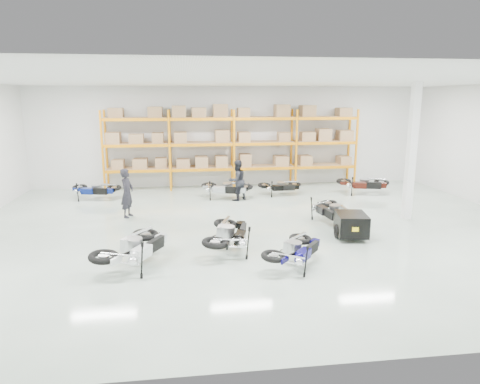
{
  "coord_description": "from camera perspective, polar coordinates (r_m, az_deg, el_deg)",
  "views": [
    {
      "loc": [
        -2.17,
        -12.58,
        3.98
      ],
      "look_at": [
        -0.47,
        0.42,
        1.1
      ],
      "focal_mm": 32.0,
      "sensor_mm": 36.0,
      "label": 1
    }
  ],
  "objects": [
    {
      "name": "room",
      "position": [
        12.88,
        2.32,
        4.67
      ],
      "size": [
        18.0,
        18.0,
        18.0
      ],
      "color": "#B5CABA",
      "rests_on": "ground"
    },
    {
      "name": "pallet_rack",
      "position": [
        19.23,
        -0.95,
        7.26
      ],
      "size": [
        11.28,
        0.98,
        3.62
      ],
      "color": "orange",
      "rests_on": "ground"
    },
    {
      "name": "structural_column",
      "position": [
        15.11,
        21.89,
        4.93
      ],
      "size": [
        0.25,
        0.25,
        4.5
      ],
      "primitive_type": "cube",
      "color": "white",
      "rests_on": "ground"
    },
    {
      "name": "moto_blue_centre",
      "position": [
        10.42,
        7.47,
        -7.03
      ],
      "size": [
        1.79,
        1.9,
        1.13
      ],
      "primitive_type": null,
      "rotation": [
        0.0,
        -0.09,
        2.44
      ],
      "color": "#0B074E",
      "rests_on": "ground"
    },
    {
      "name": "moto_silver_left",
      "position": [
        10.59,
        -13.85,
        -6.48
      ],
      "size": [
        1.84,
        2.26,
        1.31
      ],
      "primitive_type": null,
      "rotation": [
        0.0,
        -0.09,
        2.65
      ],
      "color": "silver",
      "rests_on": "ground"
    },
    {
      "name": "moto_black_far_left",
      "position": [
        11.31,
        -1.39,
        -4.98
      ],
      "size": [
        1.45,
        2.16,
        1.28
      ],
      "primitive_type": null,
      "rotation": [
        0.0,
        -0.09,
        2.89
      ],
      "color": "black",
      "rests_on": "ground"
    },
    {
      "name": "moto_touring_right",
      "position": [
        14.16,
        12.24,
        -1.9
      ],
      "size": [
        1.11,
        1.91,
        1.17
      ],
      "primitive_type": null,
      "rotation": [
        0.0,
        -0.09,
        0.12
      ],
      "color": "black",
      "rests_on": "ground"
    },
    {
      "name": "trailer",
      "position": [
        12.75,
        14.6,
        -4.2
      ],
      "size": [
        0.98,
        1.79,
        0.73
      ],
      "rotation": [
        0.0,
        0.0,
        -0.16
      ],
      "color": "black",
      "rests_on": "ground"
    },
    {
      "name": "moto_back_a",
      "position": [
        18.05,
        -18.84,
        0.71
      ],
      "size": [
        1.89,
        1.23,
        1.12
      ],
      "primitive_type": null,
      "rotation": [
        0.0,
        -0.09,
        1.34
      ],
      "color": "navy",
      "rests_on": "ground"
    },
    {
      "name": "moto_back_b",
      "position": [
        17.24,
        -1.94,
        0.95
      ],
      "size": [
        2.04,
        1.47,
        1.19
      ],
      "primitive_type": null,
      "rotation": [
        0.0,
        -0.09,
        1.23
      ],
      "color": "#9FA4A8",
      "rests_on": "ground"
    },
    {
      "name": "moto_back_c",
      "position": [
        17.95,
        5.39,
        1.11
      ],
      "size": [
        1.59,
        0.81,
        1.02
      ],
      "primitive_type": null,
      "rotation": [
        0.0,
        -0.09,
        1.55
      ],
      "color": "black",
      "rests_on": "ground"
    },
    {
      "name": "moto_back_d",
      "position": [
        18.81,
        16.14,
        1.48
      ],
      "size": [
        2.06,
        1.4,
        1.22
      ],
      "primitive_type": null,
      "rotation": [
        0.0,
        -0.09,
        1.3
      ],
      "color": "#3C120C",
      "rests_on": "ground"
    },
    {
      "name": "person_left",
      "position": [
        14.99,
        -14.81,
        -0.14
      ],
      "size": [
        0.56,
        0.7,
        1.67
      ],
      "primitive_type": "imported",
      "rotation": [
        0.0,
        0.0,
        1.28
      ],
      "color": "black",
      "rests_on": "ground"
    },
    {
      "name": "person_back",
      "position": [
        16.89,
        -0.4,
        1.56
      ],
      "size": [
        0.99,
        0.93,
        1.61
      ],
      "primitive_type": "imported",
      "rotation": [
        0.0,
        0.0,
        3.7
      ],
      "color": "black",
      "rests_on": "ground"
    }
  ]
}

